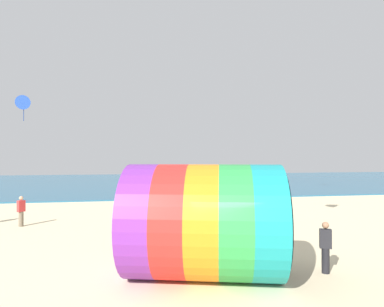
% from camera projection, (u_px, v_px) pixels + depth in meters
% --- Properties ---
extents(ground_plane, '(120.00, 120.00, 0.00)m').
position_uv_depth(ground_plane, '(229.00, 285.00, 9.79)').
color(ground_plane, beige).
extents(sea, '(120.00, 40.00, 0.10)m').
position_uv_depth(sea, '(150.00, 182.00, 48.38)').
color(sea, '#236084').
rests_on(sea, ground).
extents(giant_inflatable_tube, '(5.35, 4.53, 3.43)m').
position_uv_depth(giant_inflatable_tube, '(205.00, 221.00, 10.34)').
color(giant_inflatable_tube, purple).
rests_on(giant_inflatable_tube, ground).
extents(kite_handler, '(0.42, 0.35, 1.61)m').
position_uv_depth(kite_handler, '(326.00, 247.00, 10.76)').
color(kite_handler, black).
rests_on(kite_handler, ground).
extents(kite_blue_delta, '(0.82, 0.94, 1.37)m').
position_uv_depth(kite_blue_delta, '(24.00, 102.00, 16.95)').
color(kite_blue_delta, blue).
extents(bystander_near_water, '(0.41, 0.41, 1.59)m').
position_uv_depth(bystander_near_water, '(21.00, 211.00, 17.90)').
color(bystander_near_water, '#726651').
rests_on(bystander_near_water, ground).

